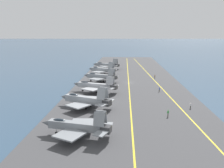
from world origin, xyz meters
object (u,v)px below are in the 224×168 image
parked_jet_second (85,100)px  parked_jet_third (95,86)px  parked_jet_fifth (102,70)px  parked_jet_nearest (77,126)px  parked_jet_sixth (106,65)px  crew_brown_vest (155,76)px  crew_white_vest (191,105)px  crew_green_vest (168,113)px  parked_jet_fourth (100,76)px  crew_blue_vest (159,89)px

parked_jet_second → parked_jet_third: parked_jet_second is taller
parked_jet_second → parked_jet_fifth: size_ratio=1.07×
parked_jet_nearest → parked_jet_sixth: bearing=0.8°
parked_jet_sixth → crew_brown_vest: (-29.38, -25.05, -1.53)m
parked_jet_fifth → crew_white_vest: bearing=-151.0°
crew_green_vest → parked_jet_fourth: bearing=26.6°
crew_white_vest → crew_brown_vest: size_ratio=0.94×
crew_white_vest → parked_jet_second: bearing=91.9°
parked_jet_nearest → crew_brown_vest: parked_jet_nearest is taller
crew_blue_vest → crew_white_vest: bearing=-162.8°
parked_jet_fifth → parked_jet_third: bearing=-178.2°
parked_jet_third → parked_jet_sixth: 57.66m
crew_white_vest → crew_brown_vest: 45.66m
parked_jet_second → crew_brown_vest: 52.80m
crew_brown_vest → crew_green_vest: crew_green_vest is taller
parked_jet_sixth → crew_white_vest: (-74.82, -29.48, -1.59)m
crew_green_vest → parked_jet_nearest: bearing=122.1°
parked_jet_second → crew_blue_vest: parked_jet_second is taller
parked_jet_nearest → crew_green_vest: 24.41m
parked_jet_second → parked_jet_fifth: 55.43m
parked_jet_fourth → crew_brown_vest: bearing=-68.3°
parked_jet_second → parked_jet_fourth: parked_jet_second is taller
parked_jet_third → crew_green_vest: parked_jet_third is taller
parked_jet_fourth → parked_jet_fifth: parked_jet_fifth is taller
parked_jet_fifth → crew_green_vest: size_ratio=8.40×
parked_jet_sixth → crew_blue_vest: bearing=-157.0°
parked_jet_fifth → crew_blue_vest: 42.61m
parked_jet_nearest → crew_white_vest: 34.72m
parked_jet_second → crew_brown_vest: (46.42, -25.12, -1.37)m
crew_green_vest → parked_jet_sixth: bearing=15.0°
crew_white_vest → parked_jet_third: bearing=59.3°
crew_white_vest → crew_green_vest: (-7.25, 7.54, 0.07)m
parked_jet_nearest → parked_jet_fifth: size_ratio=1.00×
parked_jet_nearest → parked_jet_second: size_ratio=0.93×
parked_jet_nearest → parked_jet_fourth: (55.89, 0.84, 0.20)m
parked_jet_third → crew_white_vest: 33.69m
parked_jet_second → parked_jet_fourth: bearing=-0.8°
crew_brown_vest → parked_jet_third: bearing=139.1°
parked_jet_nearest → crew_brown_vest: 69.84m
parked_jet_second → parked_jet_fourth: 36.65m
parked_jet_nearest → parked_jet_second: parked_jet_second is taller
crew_blue_vest → parked_jet_sixth: bearing=23.0°
parked_jet_nearest → crew_white_vest: parked_jet_nearest is taller
crew_blue_vest → crew_green_vest: crew_green_vest is taller
parked_jet_second → crew_blue_vest: 31.17m
crew_blue_vest → crew_white_vest: crew_white_vest is taller
parked_jet_fourth → crew_green_vest: bearing=-153.4°
parked_jet_fourth → parked_jet_sixth: size_ratio=0.94×
parked_jet_nearest → parked_jet_fifth: (74.66, 1.93, 0.30)m
crew_blue_vest → crew_green_vest: size_ratio=0.91×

